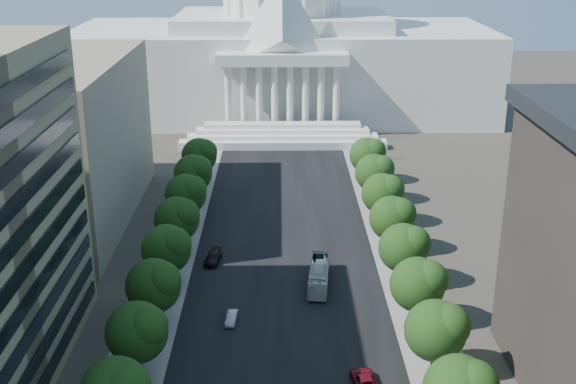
{
  "coord_description": "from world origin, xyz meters",
  "views": [
    {
      "loc": [
        -0.69,
        -27.83,
        51.69
      ],
      "look_at": [
        0.5,
        74.61,
        14.34
      ],
      "focal_mm": 45.0,
      "sensor_mm": 36.0,
      "label": 1
    }
  ],
  "objects_px": {
    "car_red": "(365,380)",
    "car_dark_b": "(213,258)",
    "car_silver": "(232,318)",
    "city_bus": "(319,275)"
  },
  "relations": [
    {
      "from": "car_red",
      "to": "car_dark_b",
      "type": "distance_m",
      "value": 40.61
    },
    {
      "from": "car_dark_b",
      "to": "car_silver",
      "type": "bearing_deg",
      "value": -70.12
    },
    {
      "from": "city_bus",
      "to": "car_dark_b",
      "type": "bearing_deg",
      "value": 159.66
    },
    {
      "from": "car_silver",
      "to": "car_dark_b",
      "type": "bearing_deg",
      "value": 107.18
    },
    {
      "from": "car_red",
      "to": "city_bus",
      "type": "bearing_deg",
      "value": -88.74
    },
    {
      "from": "car_silver",
      "to": "city_bus",
      "type": "distance_m",
      "value": 16.98
    },
    {
      "from": "car_silver",
      "to": "city_bus",
      "type": "relative_size",
      "value": 0.33
    },
    {
      "from": "car_red",
      "to": "city_bus",
      "type": "distance_m",
      "value": 26.7
    },
    {
      "from": "car_silver",
      "to": "car_red",
      "type": "relative_size",
      "value": 0.68
    },
    {
      "from": "car_red",
      "to": "city_bus",
      "type": "height_order",
      "value": "city_bus"
    }
  ]
}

